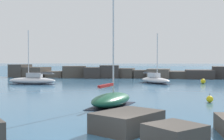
{
  "coord_description": "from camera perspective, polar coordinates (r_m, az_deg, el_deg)",
  "views": [
    {
      "loc": [
        1.02,
        -12.21,
        3.44
      ],
      "look_at": [
        -2.92,
        22.89,
        2.31
      ],
      "focal_mm": 50.0,
      "sensor_mm": 36.0,
      "label": 1
    }
  ],
  "objects": [
    {
      "name": "sailboat_moored_0",
      "position": [
        23.37,
        -0.12,
        -5.3
      ],
      "size": [
        3.52,
        5.86,
        10.38
      ],
      "color": "#195138",
      "rests_on": "ground"
    },
    {
      "name": "foreground_rocks",
      "position": [
        13.82,
        1.19,
        -10.54
      ],
      "size": [
        16.35,
        7.47,
        1.13
      ],
      "color": "#423D38",
      "rests_on": "ground"
    },
    {
      "name": "mooring_buoy_orange_near",
      "position": [
        26.6,
        17.45,
        -5.09
      ],
      "size": [
        0.55,
        0.55,
        0.75
      ],
      "color": "yellow",
      "rests_on": "ground"
    },
    {
      "name": "open_sea_beyond",
      "position": [
        120.53,
        5.91,
        0.18
      ],
      "size": [
        400.0,
        116.0,
        0.01
      ],
      "color": "#235175",
      "rests_on": "ground"
    },
    {
      "name": "breakwater_jetty",
      "position": [
        60.68,
        7.68,
        -0.5
      ],
      "size": [
        56.87,
        7.04,
        2.57
      ],
      "color": "#423D38",
      "rests_on": "ground"
    },
    {
      "name": "sailboat_moored_1",
      "position": [
        46.33,
        7.87,
        -1.76
      ],
      "size": [
        5.13,
        6.03,
        7.32
      ],
      "color": "silver",
      "rests_on": "ground"
    },
    {
      "name": "sailboat_moored_4",
      "position": [
        45.93,
        -14.35,
        -1.79
      ],
      "size": [
        7.13,
        2.3,
        7.71
      ],
      "color": "silver",
      "rests_on": "ground"
    },
    {
      "name": "mooring_buoy_far_side",
      "position": [
        47.18,
        16.32,
        -1.99
      ],
      "size": [
        0.72,
        0.72,
        0.92
      ],
      "color": "yellow",
      "rests_on": "ground"
    }
  ]
}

